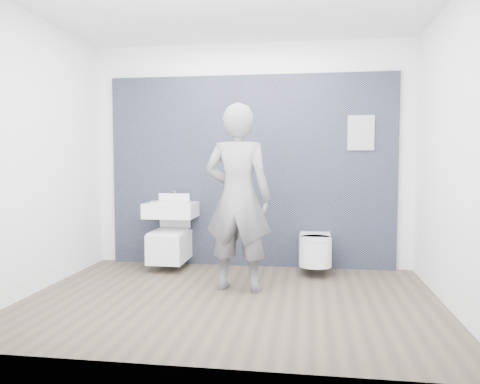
# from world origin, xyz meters

# --- Properties ---
(ground) EXTENTS (4.00, 4.00, 0.00)m
(ground) POSITION_xyz_m (0.00, 0.00, 0.00)
(ground) COLOR brown
(ground) RESTS_ON ground
(room_shell) EXTENTS (4.00, 4.00, 4.00)m
(room_shell) POSITION_xyz_m (0.00, 0.00, 1.74)
(room_shell) COLOR white
(room_shell) RESTS_ON ground
(tile_wall) EXTENTS (3.60, 0.06, 2.40)m
(tile_wall) POSITION_xyz_m (0.00, 1.47, 0.00)
(tile_wall) COLOR black
(tile_wall) RESTS_ON ground
(washbasin) EXTENTS (0.62, 0.46, 0.46)m
(washbasin) POSITION_xyz_m (-0.96, 1.21, 0.73)
(washbasin) COLOR white
(washbasin) RESTS_ON ground
(toilet_square) EXTENTS (0.42, 0.61, 0.82)m
(toilet_square) POSITION_xyz_m (-0.96, 1.14, 0.30)
(toilet_square) COLOR white
(toilet_square) RESTS_ON ground
(toilet_rounded) EXTENTS (0.37, 0.63, 0.34)m
(toilet_rounded) POSITION_xyz_m (0.82, 1.12, 0.29)
(toilet_rounded) COLOR white
(toilet_rounded) RESTS_ON ground
(info_placard) EXTENTS (0.31, 0.03, 0.42)m
(info_placard) POSITION_xyz_m (1.35, 1.43, 0.00)
(info_placard) COLOR white
(info_placard) RESTS_ON ground
(visitor) EXTENTS (0.74, 0.53, 1.91)m
(visitor) POSITION_xyz_m (0.02, 0.34, 0.96)
(visitor) COLOR gray
(visitor) RESTS_ON ground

